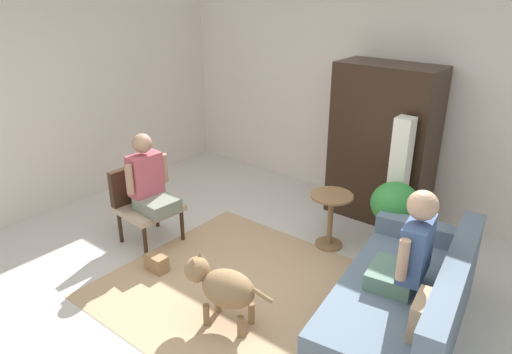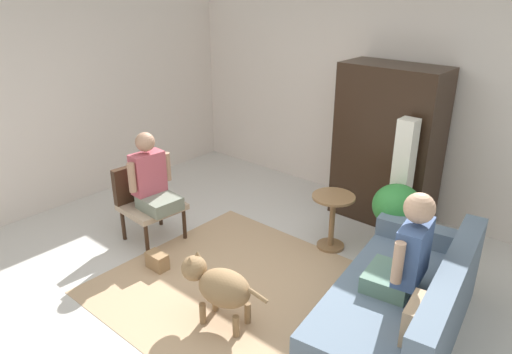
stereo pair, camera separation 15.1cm
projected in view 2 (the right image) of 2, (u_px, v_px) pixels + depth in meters
ground_plane at (238, 295)px, 4.41m from camera, size 7.21×7.21×0.00m
back_wall at (388, 96)px, 5.75m from camera, size 6.61×0.12×2.78m
left_wall at (73, 93)px, 5.93m from camera, size 0.12×5.88×2.78m
area_rug at (249, 293)px, 4.43m from camera, size 2.61×2.23×0.01m
couch at (403, 307)px, 3.80m from camera, size 1.17×1.96×0.80m
armchair at (146, 196)px, 5.24m from camera, size 0.60×0.63×0.83m
person_on_couch at (407, 253)px, 3.60m from camera, size 0.47×0.56×0.85m
person_on_armchair at (152, 179)px, 5.05m from camera, size 0.49×0.51×0.81m
round_end_table at (332, 216)px, 5.05m from camera, size 0.45×0.45×0.61m
dog at (219, 285)px, 3.94m from camera, size 0.80×0.40×0.59m
potted_plant at (396, 213)px, 4.76m from camera, size 0.49×0.49×0.84m
column_lamp at (401, 184)px, 5.03m from camera, size 0.20×0.20×1.41m
armoire_cabinet at (387, 145)px, 5.50m from camera, size 1.15×0.56×1.85m
handbag at (157, 261)px, 4.78m from camera, size 0.23×0.13×0.17m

